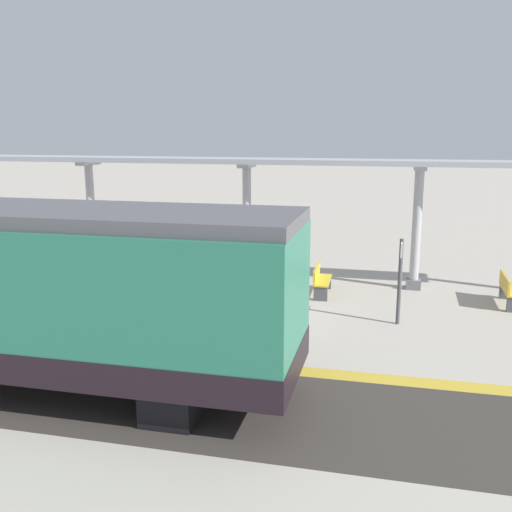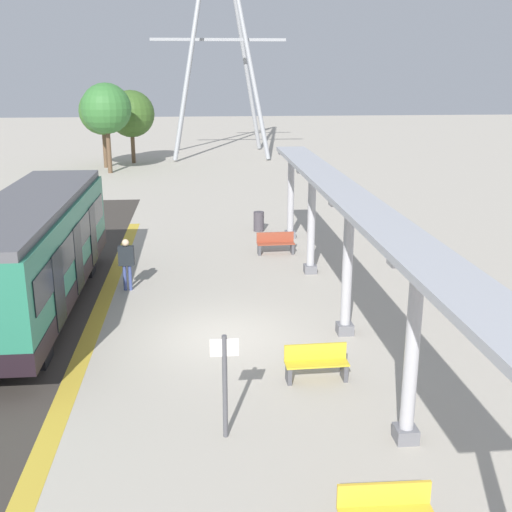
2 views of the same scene
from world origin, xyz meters
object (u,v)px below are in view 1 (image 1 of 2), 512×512
canopy_pillar_fourth (91,216)px  train_near_carriage (3,293)px  bench_mid_platform (508,290)px  passenger_waiting_near_edge (9,289)px  bench_far_end (320,280)px  canopy_pillar_third (247,222)px  platform_info_sign (400,273)px  bench_near_end (12,260)px  canopy_pillar_second (417,228)px

canopy_pillar_fourth → train_near_carriage: bearing=-161.1°
bench_mid_platform → canopy_pillar_fourth: bearing=85.0°
canopy_pillar_fourth → passenger_waiting_near_edge: bearing=-168.6°
bench_mid_platform → bench_far_end: (-0.12, 5.27, 0.00)m
train_near_carriage → canopy_pillar_third: size_ratio=2.98×
bench_far_end → passenger_waiting_near_edge: size_ratio=0.86×
bench_mid_platform → platform_info_sign: platform_info_sign is taller
canopy_pillar_fourth → bench_mid_platform: bearing=-95.0°
platform_info_sign → passenger_waiting_near_edge: bearing=107.4°
canopy_pillar_fourth → bench_mid_platform: (-1.18, -13.42, -1.48)m
bench_near_end → bench_far_end: 10.75m
canopy_pillar_second → bench_near_end: bearing=94.1°
bench_near_end → passenger_waiting_near_edge: 6.74m
passenger_waiting_near_edge → platform_info_sign: bearing=-72.6°
train_near_carriage → canopy_pillar_second: bearing=-41.3°
bench_mid_platform → bench_far_end: same height
canopy_pillar_third → canopy_pillar_second: bearing=-90.0°
bench_far_end → bench_mid_platform: bearing=-88.7°
train_near_carriage → canopy_pillar_fourth: bearing=18.9°
canopy_pillar_third → bench_far_end: 3.25m
train_near_carriage → platform_info_sign: train_near_carriage is taller
train_near_carriage → canopy_pillar_third: (8.92, -2.49, 0.09)m
bench_near_end → platform_info_sign: platform_info_sign is taller
bench_far_end → passenger_waiting_near_edge: bearing=126.7°
canopy_pillar_second → canopy_pillar_third: size_ratio=1.00×
canopy_pillar_second → platform_info_sign: 3.63m
bench_near_end → bench_mid_platform: size_ratio=1.00×
passenger_waiting_near_edge → train_near_carriage: bearing=-144.9°
bench_near_end → platform_info_sign: 13.29m
canopy_pillar_fourth → bench_near_end: (-0.96, 2.60, -1.48)m
canopy_pillar_third → platform_info_sign: size_ratio=1.72×
train_near_carriage → bench_far_end: (7.62, -5.09, -1.38)m
bench_mid_platform → platform_info_sign: size_ratio=0.69×
canopy_pillar_third → passenger_waiting_near_edge: bearing=146.4°
train_near_carriage → bench_near_end: (7.96, 5.66, -1.38)m
platform_info_sign → bench_near_end: bearing=78.7°
bench_mid_platform → train_near_carriage: bearing=126.8°
train_near_carriage → canopy_pillar_third: bearing=-15.6°
train_near_carriage → bench_near_end: train_near_carriage is taller
canopy_pillar_fourth → bench_far_end: size_ratio=2.50×
bench_mid_platform → passenger_waiting_near_edge: (-5.23, 12.12, 0.66)m
bench_far_end → platform_info_sign: bearing=-134.9°
train_near_carriage → platform_info_sign: size_ratio=5.13×
bench_near_end → bench_mid_platform: same height
canopy_pillar_third → passenger_waiting_near_edge: size_ratio=2.15×
canopy_pillar_second → bench_far_end: 3.37m
bench_near_end → bench_far_end: bearing=-91.8°
train_near_carriage → passenger_waiting_near_edge: (2.50, 1.76, -0.72)m
canopy_pillar_fourth → platform_info_sign: (-3.55, -10.40, -0.59)m
bench_mid_platform → passenger_waiting_near_edge: size_ratio=0.86×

